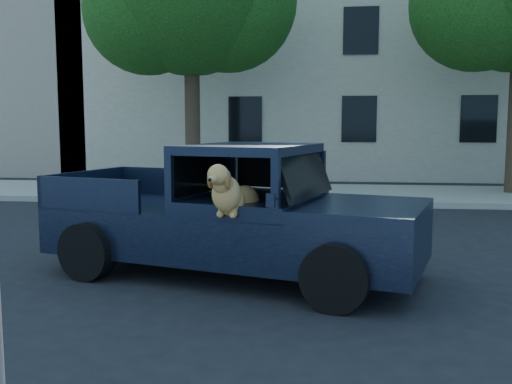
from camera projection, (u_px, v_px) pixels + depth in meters
The scene contains 5 objects.
ground at pixel (335, 291), 6.88m from camera, with size 120.00×120.00×0.00m, color black.
far_sidewalk at pixel (330, 194), 15.94m from camera, with size 60.00×4.00×0.15m, color gray.
lane_stripes at pixel (447, 239), 9.99m from camera, with size 21.60×0.14×0.01m, color silver, non-canonical shape.
building_main at pixel (408, 60), 22.26m from camera, with size 26.00×6.00×9.00m, color beige.
pickup_truck at pixel (228, 231), 7.58m from camera, with size 5.22×3.19×1.75m.
Camera 1 is at (-0.13, -6.76, 2.00)m, focal length 40.00 mm.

